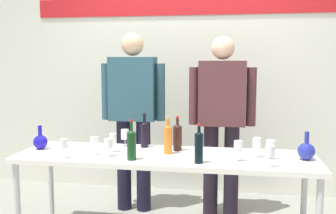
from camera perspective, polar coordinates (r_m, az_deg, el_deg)
The scene contains 20 objects.
back_wall at distance 4.41m, azimuth 2.65°, elevation 7.03°, with size 4.88×0.11×3.00m.
display_table at distance 3.16m, azimuth -0.45°, elevation -7.98°, with size 2.39×0.67×0.74m.
decanter_blue_left at distance 3.49m, azimuth -18.20°, elevation -4.82°, with size 0.12×0.12×0.20m.
decanter_blue_right at distance 3.15m, azimuth 19.61°, elevation -6.05°, with size 0.13×0.13×0.22m.
presenter_left at distance 3.82m, azimuth -5.13°, elevation -0.30°, with size 0.63×0.22×1.75m.
presenter_right at distance 3.70m, azimuth 7.90°, elevation -1.00°, with size 0.63×0.22×1.71m.
wine_bottle_0 at distance 2.97m, azimuth -5.37°, elevation -5.35°, with size 0.07×0.07×0.31m.
wine_bottle_1 at distance 3.26m, azimuth 1.39°, elevation -4.29°, with size 0.07×0.07×0.29m.
wine_bottle_2 at distance 3.14m, azimuth -0.01°, elevation -4.56°, with size 0.07×0.07×0.30m.
wine_bottle_3 at distance 2.87m, azimuth 4.54°, elevation -5.71°, with size 0.06×0.06×0.29m.
wine_bottle_4 at distance 3.39m, azimuth -3.46°, elevation -3.83°, with size 0.07×0.07×0.30m.
wine_glass_left_0 at distance 3.10m, azimuth -8.71°, elevation -5.32°, with size 0.07×0.07×0.14m.
wine_glass_left_1 at distance 3.18m, azimuth -10.72°, elevation -5.04°, with size 0.06×0.06×0.14m.
wine_glass_left_2 at distance 3.23m, azimuth -8.08°, elevation -4.68°, with size 0.06×0.06×0.16m.
wine_glass_left_3 at distance 3.45m, azimuth -6.33°, elevation -4.03°, with size 0.07×0.07×0.15m.
wine_glass_left_4 at distance 3.11m, azimuth -14.96°, elevation -5.31°, with size 0.06×0.06×0.15m.
wine_glass_right_0 at distance 2.85m, azimuth 14.75°, elevation -6.36°, with size 0.07×0.07×0.16m.
wine_glass_right_1 at distance 2.97m, azimuth 10.24°, elevation -5.75°, with size 0.06×0.06×0.16m.
wine_glass_right_2 at distance 3.09m, azimuth 14.80°, elevation -5.58°, with size 0.07×0.07×0.15m.
wine_glass_right_3 at distance 3.10m, azimuth 12.89°, elevation -5.18°, with size 0.06×0.06×0.16m.
Camera 1 is at (0.53, -3.01, 1.50)m, focal length 41.58 mm.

